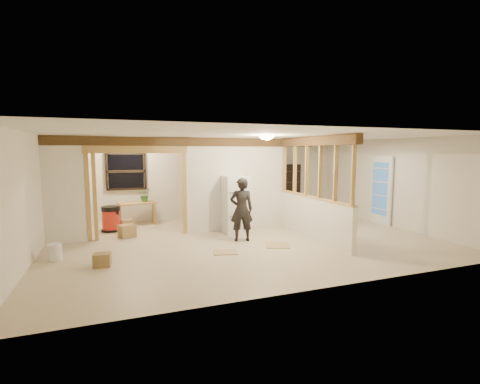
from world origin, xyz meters
name	(u,v)px	position (x,y,z in m)	size (l,w,h in m)	color
floor	(246,240)	(0.00, 0.00, -0.01)	(9.00, 6.50, 0.01)	#BCAB8C
ceiling	(246,136)	(0.00, 0.00, 2.50)	(9.00, 6.50, 0.01)	white
wall_back	(210,179)	(0.00, 3.25, 1.25)	(9.00, 0.01, 2.50)	silver
wall_front	(323,209)	(0.00, -3.25, 1.25)	(9.00, 0.01, 2.50)	silver
wall_left	(31,197)	(-4.50, 0.00, 1.25)	(0.01, 6.50, 2.50)	silver
wall_right	(394,183)	(4.50, 0.00, 1.25)	(0.01, 6.50, 2.50)	silver
partition_left_stub	(64,190)	(-4.05, 1.20, 1.25)	(0.90, 0.12, 2.50)	silver
partition_center	(237,184)	(0.20, 1.20, 1.25)	(2.80, 0.12, 2.50)	silver
doorway_frame	(138,193)	(-2.40, 1.20, 1.10)	(2.46, 0.14, 2.20)	tan
header_beam_back	(193,142)	(-1.00, 1.20, 2.38)	(7.00, 0.18, 0.22)	#52391C
header_beam_right	(314,141)	(1.60, -0.40, 2.38)	(0.18, 3.30, 0.22)	#52391C
pony_wall	(312,218)	(1.60, -0.40, 0.50)	(0.12, 3.20, 1.00)	silver
stud_partition	(313,171)	(1.60, -0.40, 1.66)	(0.14, 3.20, 1.32)	tan
window_back	(126,171)	(-2.60, 3.17, 1.55)	(1.12, 0.10, 1.10)	black
french_door	(381,190)	(4.42, 0.40, 1.00)	(0.12, 0.86, 2.00)	white
ceiling_dome_main	(267,136)	(0.30, -0.50, 2.48)	(0.36, 0.36, 0.16)	#FFEABF
ceiling_dome_util	(130,139)	(-2.50, 2.30, 2.48)	(0.32, 0.32, 0.14)	#FFEABF
hanging_bulb	(152,150)	(-2.00, 1.60, 2.18)	(0.07, 0.07, 0.07)	#FFD88C
refrigerator	(235,204)	(0.03, 0.84, 0.75)	(0.62, 0.60, 1.50)	white
woman	(241,209)	(-0.13, -0.05, 0.76)	(0.56, 0.36, 1.52)	#2A2625
work_table	(137,213)	(-2.34, 2.77, 0.33)	(1.05, 0.52, 0.66)	tan
potted_plant	(145,195)	(-2.10, 2.84, 0.86)	(0.35, 0.31, 0.39)	#346F2A
shop_vac	(111,219)	(-3.07, 2.12, 0.34)	(0.53, 0.53, 0.69)	red
bookshelf	(288,189)	(2.75, 3.04, 0.85)	(0.85, 0.28, 1.70)	black
bucket	(55,252)	(-4.11, -0.21, 0.17)	(0.26, 0.26, 0.33)	silver
box_util_a	(127,231)	(-2.70, 1.29, 0.16)	(0.36, 0.31, 0.31)	#977749
box_util_b	(127,224)	(-2.67, 2.31, 0.13)	(0.28, 0.28, 0.26)	#977749
box_front	(102,260)	(-3.23, -0.92, 0.12)	(0.30, 0.25, 0.25)	#977749
floor_panel_near	(278,245)	(0.49, -0.75, 0.01)	(0.52, 0.52, 0.02)	tan
floor_panel_far	(225,252)	(-0.80, -0.86, 0.01)	(0.50, 0.40, 0.02)	tan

